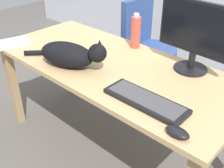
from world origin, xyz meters
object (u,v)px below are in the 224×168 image
Objects in this scene: monitor at (196,34)px; cat at (70,54)px; office_chair at (147,59)px; keyboard at (146,101)px; computer_mouse at (178,132)px; water_bottle at (136,32)px.

monitor is 0.75m from cat.
keyboard is (0.67, -0.94, 0.33)m from office_chair.
office_chair reaches higher than cat.
keyboard is 0.27m from computer_mouse.
water_bottle is (-0.72, 0.61, 0.10)m from computer_mouse.
cat is at bearing 172.50° from computer_mouse.
office_chair reaches higher than computer_mouse.
water_bottle is at bearing 77.59° from cat.
monitor reaches higher than keyboard.
cat is at bearing -102.41° from water_bottle.
monitor reaches higher than computer_mouse.
monitor is at bearing 114.25° from computer_mouse.
office_chair is at bearing 144.15° from monitor.
computer_mouse is (0.83, -0.11, -0.06)m from cat.
water_bottle reaches higher than office_chair.
water_bottle is (-0.47, 0.51, 0.10)m from keyboard.
computer_mouse is (0.25, -0.10, 0.00)m from keyboard.
office_chair is 0.97m from monitor.
water_bottle is (0.19, -0.43, 0.43)m from office_chair.
computer_mouse is (0.91, -1.04, 0.33)m from office_chair.
keyboard is 0.74× the size of cat.
keyboard is 0.59m from cat.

